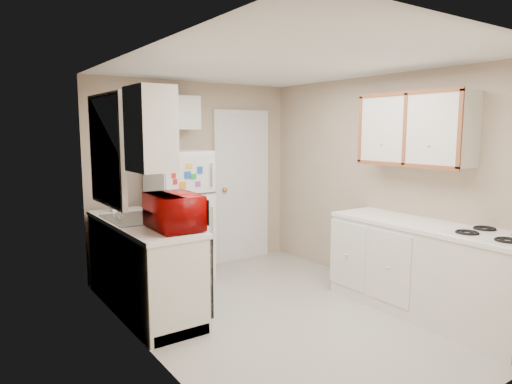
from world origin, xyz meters
TOP-DOWN VIEW (x-y plane):
  - floor at (0.00, 0.00)m, footprint 3.80×3.80m
  - ceiling at (0.00, 0.00)m, footprint 3.80×3.80m
  - wall_left at (-1.40, 0.00)m, footprint 3.80×3.80m
  - wall_right at (1.40, 0.00)m, footprint 3.80×3.80m
  - wall_back at (0.00, 1.90)m, footprint 2.80×2.80m
  - wall_front at (0.00, -1.90)m, footprint 2.80×2.80m
  - left_counter at (-1.10, 0.90)m, footprint 0.60×1.80m
  - dishwasher at (-0.81, 0.30)m, footprint 0.03×0.58m
  - sink at (-1.10, 1.05)m, footprint 0.54×0.74m
  - microwave at (-0.98, 0.37)m, footprint 0.59×0.34m
  - soap_bottle at (-1.15, 1.59)m, footprint 0.08×0.09m
  - window_blinds at (-1.36, 1.05)m, footprint 0.10×0.98m
  - upper_cabinet_left at (-1.25, 0.22)m, footprint 0.30×0.45m
  - refrigerator at (-0.39, 1.55)m, footprint 0.65×0.63m
  - cabinet_over_fridge at (-0.40, 1.75)m, footprint 0.70×0.30m
  - interior_door at (0.70, 1.86)m, footprint 0.86×0.06m
  - right_counter at (1.10, -0.80)m, footprint 0.60×2.00m
  - stove at (1.12, -1.44)m, footprint 0.59×0.71m
  - upper_cabinet_right at (1.25, -0.50)m, footprint 0.30×1.20m

SIDE VIEW (x-z plane):
  - floor at x=0.00m, z-range 0.00..0.00m
  - stove at x=1.12m, z-range 0.00..0.83m
  - left_counter at x=-1.10m, z-range 0.00..0.90m
  - right_counter at x=1.10m, z-range 0.00..0.90m
  - dishwasher at x=-0.81m, z-range 0.13..0.85m
  - refrigerator at x=-0.39m, z-range 0.00..1.55m
  - sink at x=-1.10m, z-range 0.78..0.94m
  - soap_bottle at x=-1.15m, z-range 0.91..1.09m
  - interior_door at x=0.70m, z-range -0.02..2.06m
  - microwave at x=-0.98m, z-range 0.86..1.24m
  - wall_left at x=-1.40m, z-range 1.20..1.20m
  - wall_right at x=1.40m, z-range 1.20..1.20m
  - wall_back at x=0.00m, z-range 1.20..1.20m
  - wall_front at x=0.00m, z-range 1.20..1.20m
  - window_blinds at x=-1.36m, z-range 1.06..2.14m
  - upper_cabinet_left at x=-1.25m, z-range 1.45..2.15m
  - upper_cabinet_right at x=1.25m, z-range 1.45..2.15m
  - cabinet_over_fridge at x=-0.40m, z-range 1.80..2.20m
  - ceiling at x=0.00m, z-range 2.40..2.40m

